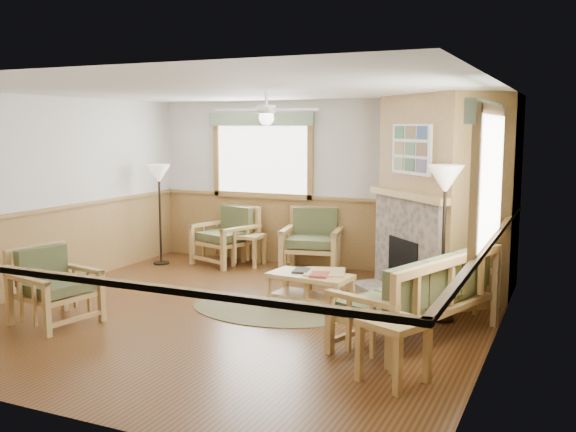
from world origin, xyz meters
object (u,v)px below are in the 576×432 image
at_px(armchair_back_left, 225,236).
at_px(floor_lamp_left, 160,214).
at_px(sofa, 418,296).
at_px(armchair_left, 55,286).
at_px(armchair_back_right, 312,241).
at_px(floor_lamp_right, 443,243).
at_px(coffee_table, 310,290).
at_px(footstool, 325,288).
at_px(end_table_chairs, 249,250).
at_px(end_table_sofa, 393,351).

relative_size(armchair_back_left, floor_lamp_left, 0.57).
height_order(sofa, floor_lamp_left, floor_lamp_left).
xyz_separation_m(sofa, armchair_left, (-3.95, -1.18, -0.03)).
height_order(armchair_back_right, floor_lamp_left, floor_lamp_left).
height_order(sofa, armchair_back_right, armchair_back_right).
relative_size(armchair_back_left, floor_lamp_right, 0.52).
distance_m(coffee_table, footstool, 0.20).
height_order(end_table_chairs, footstool, end_table_chairs).
bearing_deg(coffee_table, floor_lamp_left, 163.56).
bearing_deg(end_table_sofa, end_table_chairs, 132.47).
height_order(coffee_table, end_table_sofa, end_table_sofa).
bearing_deg(end_table_chairs, armchair_left, -98.54).
bearing_deg(end_table_sofa, armchair_left, 179.00).
relative_size(armchair_back_right, footstool, 1.96).
distance_m(armchair_back_right, armchair_left, 4.09).
relative_size(end_table_chairs, floor_lamp_left, 0.31).
xyz_separation_m(armchair_left, floor_lamp_left, (-0.84, 3.23, 0.39)).
bearing_deg(floor_lamp_right, end_table_chairs, 153.69).
relative_size(armchair_left, floor_lamp_left, 0.53).
height_order(sofa, floor_lamp_right, floor_lamp_right).
xyz_separation_m(sofa, armchair_back_right, (-2.27, 2.54, 0.02)).
xyz_separation_m(end_table_chairs, floor_lamp_left, (-1.40, -0.49, 0.58)).
bearing_deg(armchair_left, coffee_table, -40.42).
height_order(armchair_back_left, armchair_left, armchair_back_left).
height_order(armchair_left, footstool, armchair_left).
relative_size(armchair_left, floor_lamp_right, 0.48).
bearing_deg(sofa, footstool, -101.64).
relative_size(coffee_table, floor_lamp_left, 0.63).
bearing_deg(armchair_back_left, sofa, -15.06).
height_order(armchair_left, coffee_table, armchair_left).
distance_m(end_table_chairs, end_table_sofa, 5.14).
bearing_deg(end_table_chairs, floor_lamp_right, -26.31).
bearing_deg(coffee_table, footstool, 49.27).
relative_size(armchair_back_left, armchair_left, 1.08).
relative_size(armchair_back_left, armchair_back_right, 0.96).
xyz_separation_m(armchair_back_right, floor_lamp_right, (2.36, -1.73, 0.43)).
height_order(end_table_chairs, floor_lamp_right, floor_lamp_right).
height_order(armchair_back_left, floor_lamp_right, floor_lamp_right).
bearing_deg(footstool, end_table_chairs, 139.83).
height_order(coffee_table, floor_lamp_left, floor_lamp_left).
relative_size(armchair_left, coffee_table, 0.84).
bearing_deg(end_table_chairs, coffee_table, -44.62).
bearing_deg(coffee_table, end_table_chairs, 141.23).
distance_m(sofa, armchair_left, 4.13).
bearing_deg(footstool, sofa, -31.31).
xyz_separation_m(armchair_back_right, armchair_left, (-1.69, -3.72, -0.05)).
distance_m(armchair_back_right, coffee_table, 1.98).
bearing_deg(floor_lamp_right, end_table_sofa, -90.66).
height_order(armchair_back_left, end_table_chairs, armchair_back_left).
bearing_deg(armchair_left, end_table_sofa, -79.67).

